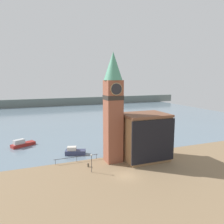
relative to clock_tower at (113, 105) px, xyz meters
name	(u,v)px	position (x,y,z in m)	size (l,w,h in m)	color
ground_plane	(127,176)	(-0.31, -7.70, -12.28)	(160.00, 160.00, 0.00)	#846B4C
water	(64,116)	(-0.31, 62.77, -12.28)	(160.00, 120.00, 0.00)	slate
far_shoreline	(54,102)	(-0.31, 102.77, -9.78)	(180.00, 3.00, 5.00)	slate
pier_railing	(77,157)	(-7.44, 2.52, -11.34)	(9.52, 0.08, 1.09)	#333338
clock_tower	(113,105)	(0.00, 0.00, 0.00)	(3.85, 3.85, 23.09)	brown
pier_building	(144,137)	(6.88, -1.33, -7.17)	(9.91, 7.82, 10.18)	#9E754C
boat_near	(75,151)	(-6.89, 7.11, -11.57)	(5.07, 3.32, 1.89)	#333856
boat_far	(22,144)	(-18.54, 18.26, -11.57)	(6.33, 4.57, 1.99)	maroon
mooring_bollard_near	(88,165)	(-5.89, -1.13, -11.84)	(0.36, 0.36, 0.82)	brown
lamp_post	(91,160)	(-5.95, -3.88, -9.74)	(0.32, 0.32, 3.60)	#2D2D33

